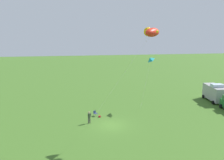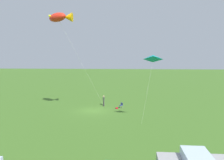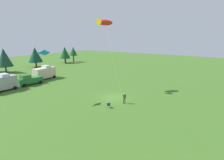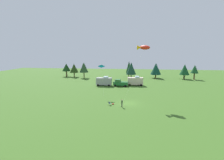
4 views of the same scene
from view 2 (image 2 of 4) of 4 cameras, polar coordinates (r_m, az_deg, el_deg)
name	(u,v)px [view 2 (image 2 of 4)]	position (r m, az deg, el deg)	size (l,w,h in m)	color
ground_plane	(93,111)	(33.16, -4.87, -8.00)	(160.00, 160.00, 0.00)	#3D6723
person_kite_flyer	(104,100)	(35.63, -2.19, -5.20)	(0.45, 0.55, 1.74)	#3C333B
folding_chair	(121,105)	(34.61, 2.41, -6.49)	(0.68, 0.68, 0.82)	navy
backpack_on_grass	(117,108)	(34.10, 1.26, -7.35)	(0.32, 0.22, 0.22)	#B3101D
kite_large_fish	(60,17)	(28.62, -13.44, 15.64)	(6.66, 8.82, 13.58)	red
kite_delta_teal	(153,57)	(24.42, 10.66, 5.80)	(1.83, 2.26, 8.64)	teal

